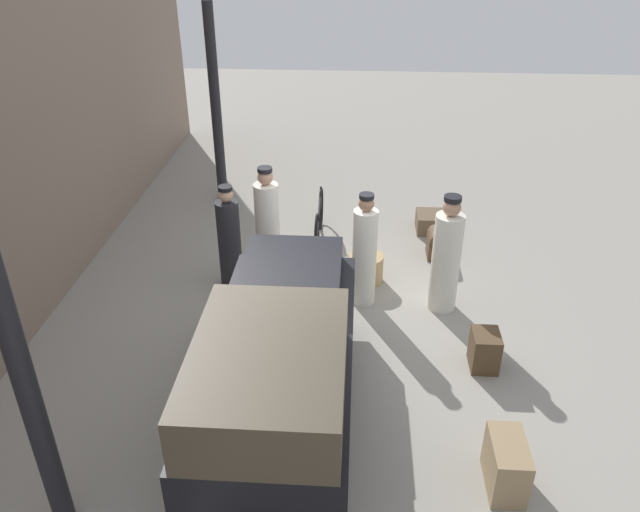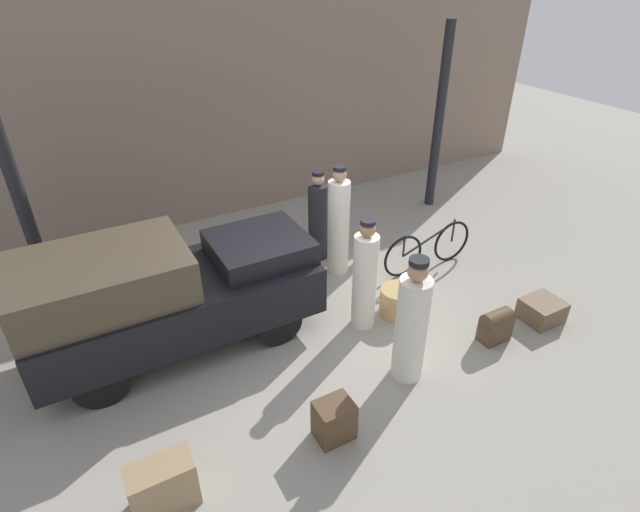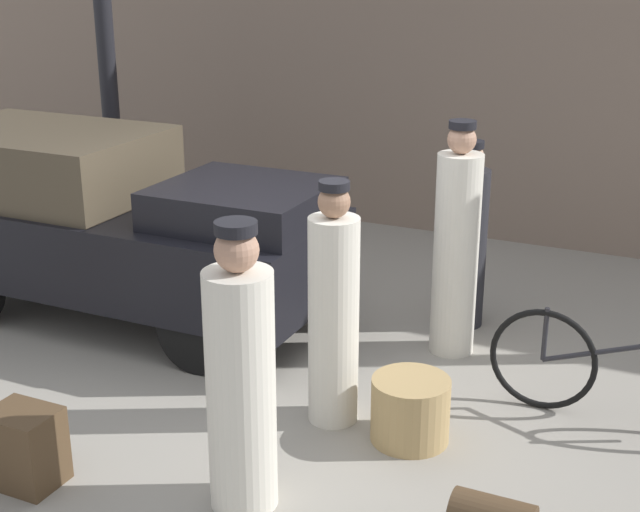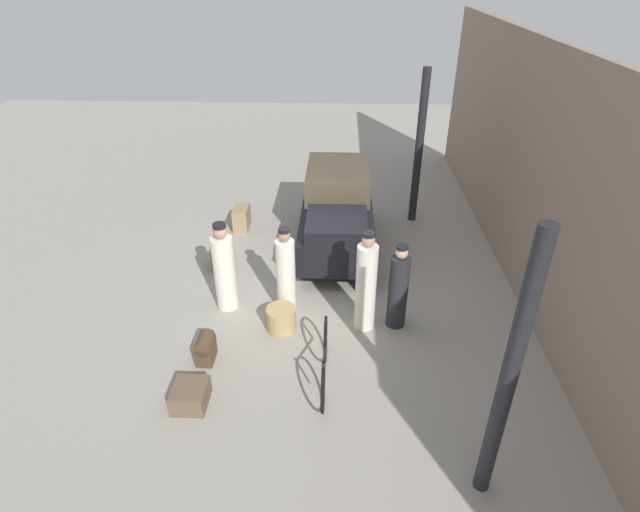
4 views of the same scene
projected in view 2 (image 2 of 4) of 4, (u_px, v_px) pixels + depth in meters
name	position (u px, v px, depth m)	size (l,w,h in m)	color
ground_plane	(315.00, 320.00, 7.36)	(30.00, 30.00, 0.00)	gray
station_building_facade	(210.00, 104.00, 9.24)	(16.00, 0.15, 4.50)	gray
canopy_pillar_left	(18.00, 194.00, 6.81)	(0.19, 0.19, 3.65)	black
canopy_pillar_right	(439.00, 119.00, 9.88)	(0.19, 0.19, 3.65)	black
truck	(166.00, 292.00, 6.47)	(3.69, 1.52, 1.60)	black
bicycle	(428.00, 248.00, 8.41)	(1.80, 0.04, 0.80)	black
wicker_basket	(397.00, 301.00, 7.39)	(0.52, 0.52, 0.44)	tan
porter_lifting_near_truck	(318.00, 219.00, 8.54)	(0.34, 0.34, 1.61)	#232328
porter_with_bicycle	(365.00, 279.00, 6.89)	(0.34, 0.34, 1.70)	silver
porter_carrying_trunk	(338.00, 225.00, 8.08)	(0.36, 0.36, 1.88)	silver
porter_standing_middle	(411.00, 325.00, 6.02)	(0.40, 0.40, 1.74)	silver
trunk_barrel_dark	(496.00, 325.00, 6.88)	(0.42, 0.26, 0.48)	#4C3823
suitcase_small_leather	(163.00, 485.00, 4.77)	(0.62, 0.34, 0.55)	#937A56
trunk_large_brown	(542.00, 310.00, 7.31)	(0.55, 0.49, 0.32)	brown
trunk_umber_medium	(334.00, 420.00, 5.48)	(0.41, 0.33, 0.49)	#4C3823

